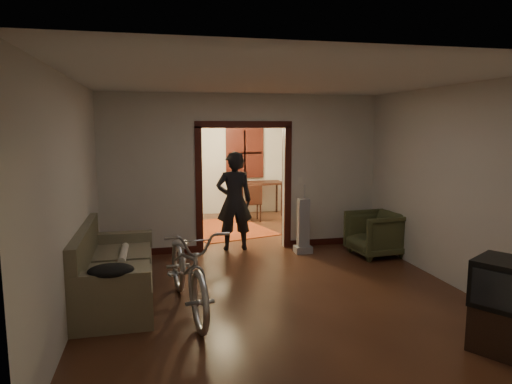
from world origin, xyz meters
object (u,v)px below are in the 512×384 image
object	(u,v)px
bicycle	(189,267)
locker	(170,185)
sofa	(114,264)
person	(234,201)
armchair	(375,234)
desk	(260,199)

from	to	relation	value
bicycle	locker	bearing A→B (deg)	83.11
sofa	locker	xyz separation A→B (m)	(0.90, 5.26, 0.33)
person	locker	size ratio (longest dim) A/B	1.10
bicycle	armchair	distance (m)	3.75
sofa	desk	bearing A→B (deg)	58.14
person	desk	xyz separation A→B (m)	(1.19, 3.09, -0.48)
person	locker	xyz separation A→B (m)	(-1.03, 3.16, -0.08)
armchair	person	xyz separation A→B (m)	(-2.32, 0.92, 0.51)
armchair	locker	xyz separation A→B (m)	(-3.35, 4.08, 0.43)
sofa	person	distance (m)	2.87
locker	desk	world-z (taller)	locker
sofa	locker	world-z (taller)	locker
bicycle	armchair	world-z (taller)	bicycle
bicycle	locker	world-z (taller)	locker
person	armchair	bearing A→B (deg)	159.59
sofa	bicycle	bearing A→B (deg)	-30.98
person	locker	distance (m)	3.33
person	desk	world-z (taller)	person
sofa	desk	world-z (taller)	sofa
bicycle	desk	world-z (taller)	bicycle
armchair	person	world-z (taller)	person
person	sofa	bearing A→B (deg)	48.50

